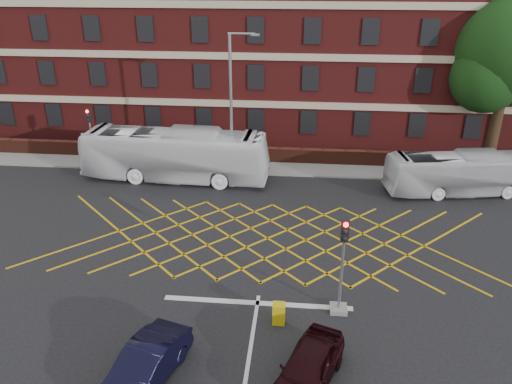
# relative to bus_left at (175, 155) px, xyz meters

# --- Properties ---
(ground) EXTENTS (120.00, 120.00, 0.00)m
(ground) POSITION_rel_bus_left_xyz_m (6.66, -9.38, -1.70)
(ground) COLOR black
(ground) RESTS_ON ground
(victorian_building) EXTENTS (51.00, 12.17, 20.40)m
(victorian_building) POSITION_rel_bus_left_xyz_m (6.91, 12.61, 6.13)
(victorian_building) COLOR maroon
(victorian_building) RESTS_ON ground
(boundary_wall) EXTENTS (56.00, 0.50, 1.10)m
(boundary_wall) POSITION_rel_bus_left_xyz_m (6.66, 3.62, -1.15)
(boundary_wall) COLOR #491D13
(boundary_wall) RESTS_ON ground
(far_pavement) EXTENTS (60.00, 3.00, 0.12)m
(far_pavement) POSITION_rel_bus_left_xyz_m (6.66, 2.62, -1.64)
(far_pavement) COLOR slate
(far_pavement) RESTS_ON ground
(box_junction_hatching) EXTENTS (8.22, 8.22, 0.02)m
(box_junction_hatching) POSITION_rel_bus_left_xyz_m (6.66, -7.38, -1.69)
(box_junction_hatching) COLOR #CC990C
(box_junction_hatching) RESTS_ON ground
(stop_line) EXTENTS (8.00, 0.30, 0.02)m
(stop_line) POSITION_rel_bus_left_xyz_m (6.66, -12.88, -1.69)
(stop_line) COLOR silver
(stop_line) RESTS_ON ground
(bus_left) EXTENTS (12.35, 3.48, 3.40)m
(bus_left) POSITION_rel_bus_left_xyz_m (0.00, 0.00, 0.00)
(bus_left) COLOR white
(bus_left) RESTS_ON ground
(bus_right) EXTENTS (9.71, 3.65, 2.64)m
(bus_right) POSITION_rel_bus_left_xyz_m (18.23, -0.51, -0.38)
(bus_right) COLOR silver
(bus_right) RESTS_ON ground
(car_navy) EXTENTS (2.56, 4.46, 1.39)m
(car_navy) POSITION_rel_bus_left_xyz_m (3.28, -17.61, -1.01)
(car_navy) COLOR black
(car_navy) RESTS_ON ground
(car_maroon) EXTENTS (2.96, 4.39, 1.39)m
(car_maroon) POSITION_rel_bus_left_xyz_m (8.77, -17.15, -1.01)
(car_maroon) COLOR black
(car_maroon) RESTS_ON ground
(deciduous_tree) EXTENTS (7.68, 7.49, 11.37)m
(deciduous_tree) POSITION_rel_bus_left_xyz_m (22.17, 6.66, 5.39)
(deciduous_tree) COLOR black
(deciduous_tree) RESTS_ON ground
(traffic_light_near) EXTENTS (0.70, 0.70, 4.27)m
(traffic_light_near) POSITION_rel_bus_left_xyz_m (10.04, -13.07, 0.06)
(traffic_light_near) COLOR slate
(traffic_light_near) RESTS_ON ground
(traffic_light_far) EXTENTS (0.70, 0.70, 4.27)m
(traffic_light_far) POSITION_rel_bus_left_xyz_m (-6.12, 1.29, 0.06)
(traffic_light_far) COLOR slate
(traffic_light_far) RESTS_ON ground
(street_lamp) EXTENTS (2.25, 1.00, 9.46)m
(street_lamp) POSITION_rel_bus_left_xyz_m (3.86, -0.19, 1.60)
(street_lamp) COLOR slate
(street_lamp) RESTS_ON ground
(direction_signs) EXTENTS (1.10, 0.16, 2.20)m
(direction_signs) POSITION_rel_bus_left_xyz_m (-6.88, 2.54, -0.32)
(direction_signs) COLOR gray
(direction_signs) RESTS_ON ground
(utility_cabinet) EXTENTS (0.49, 0.41, 0.91)m
(utility_cabinet) POSITION_rel_bus_left_xyz_m (7.62, -14.06, -1.25)
(utility_cabinet) COLOR gold
(utility_cabinet) RESTS_ON ground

